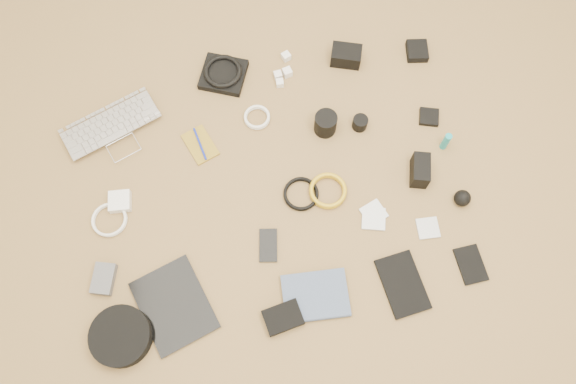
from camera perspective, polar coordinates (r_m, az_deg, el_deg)
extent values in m
cube|color=brown|center=(1.98, -1.45, -0.19)|extent=(4.00, 4.00, 0.04)
imported|color=silver|center=(2.12, -16.99, 5.52)|extent=(0.41, 0.35, 0.03)
cube|color=black|center=(2.16, -6.58, 11.76)|extent=(0.21, 0.20, 0.03)
torus|color=black|center=(2.14, -6.64, 12.08)|extent=(0.15, 0.15, 0.02)
cube|color=white|center=(2.15, -1.03, 11.78)|extent=(0.03, 0.03, 0.03)
cube|color=white|center=(2.19, -0.20, 13.61)|extent=(0.04, 0.04, 0.03)
cube|color=white|center=(2.15, -0.07, 12.07)|extent=(0.04, 0.04, 0.03)
cube|color=white|center=(2.13, -0.83, 11.02)|extent=(0.03, 0.03, 0.03)
cube|color=black|center=(2.18, 5.92, 13.61)|extent=(0.13, 0.11, 0.06)
cube|color=black|center=(2.26, 12.98, 13.79)|extent=(0.09, 0.10, 0.03)
cube|color=olive|center=(2.05, -8.91, 4.76)|extent=(0.13, 0.16, 0.01)
cylinder|color=#1525AC|center=(2.04, -8.94, 4.86)|extent=(0.03, 0.13, 0.01)
torus|color=white|center=(2.07, -3.16, 7.51)|extent=(0.11, 0.11, 0.01)
cylinder|color=black|center=(2.02, 3.83, 6.96)|extent=(0.09, 0.09, 0.09)
cylinder|color=black|center=(2.05, 7.32, 6.98)|extent=(0.06, 0.06, 0.05)
cube|color=black|center=(2.13, 14.13, 7.40)|extent=(0.09, 0.09, 0.02)
cube|color=white|center=(2.01, -16.71, -0.92)|extent=(0.08, 0.08, 0.03)
torus|color=white|center=(2.01, -17.65, -2.75)|extent=(0.13, 0.13, 0.01)
torus|color=black|center=(1.95, 1.33, -0.25)|extent=(0.14, 0.14, 0.01)
torus|color=gold|center=(1.95, 4.06, 0.05)|extent=(0.15, 0.15, 0.01)
cube|color=black|center=(2.00, 13.27, 2.16)|extent=(0.08, 0.12, 0.08)
cylinder|color=teal|center=(2.06, 15.73, 4.97)|extent=(0.03, 0.03, 0.09)
cube|color=#515256|center=(1.95, -18.22, -8.38)|extent=(0.09, 0.12, 0.03)
cube|color=black|center=(1.89, -11.49, -11.21)|extent=(0.28, 0.32, 0.01)
cube|color=black|center=(1.89, -2.02, -5.44)|extent=(0.08, 0.12, 0.01)
cube|color=silver|center=(1.95, 8.70, -2.11)|extent=(0.10, 0.10, 0.01)
cube|color=silver|center=(1.94, 8.68, -2.70)|extent=(0.10, 0.10, 0.01)
cube|color=silver|center=(1.97, 14.02, -3.59)|extent=(0.08, 0.08, 0.01)
sphere|color=black|center=(2.01, 17.29, -0.60)|extent=(0.06, 0.06, 0.06)
cylinder|color=black|center=(1.89, -16.61, -13.87)|extent=(0.22, 0.22, 0.05)
cube|color=black|center=(1.84, -0.52, -12.64)|extent=(0.13, 0.10, 0.03)
imported|color=#445473|center=(1.84, 3.16, -12.89)|extent=(0.22, 0.17, 0.02)
cube|color=black|center=(1.90, 11.57, -9.16)|extent=(0.15, 0.22, 0.01)
cube|color=black|center=(1.97, 18.07, -7.02)|extent=(0.09, 0.13, 0.01)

